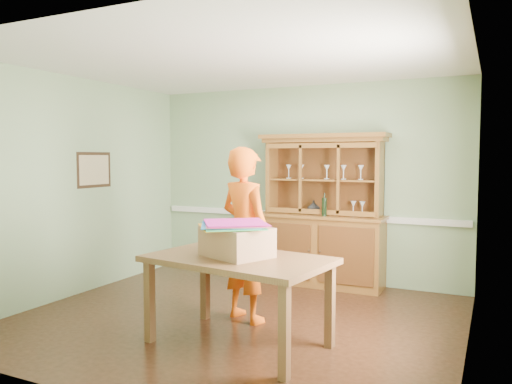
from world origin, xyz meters
The scene contains 14 objects.
floor centered at (0.00, 0.00, 0.00)m, with size 4.50×4.50×0.00m, color #462616.
ceiling centered at (0.00, 0.00, 2.70)m, with size 4.50×4.50×0.00m, color white.
wall_back centered at (0.00, 2.00, 1.35)m, with size 4.50×4.50×0.00m, color #88A77D.
wall_left centered at (-2.25, 0.00, 1.35)m, with size 4.00×4.00×0.00m, color #88A77D.
wall_right centered at (2.25, 0.00, 1.35)m, with size 4.00×4.00×0.00m, color #88A77D.
wall_front centered at (0.00, -2.00, 1.35)m, with size 4.50×4.50×0.00m, color #88A77D.
chair_rail centered at (0.00, 1.98, 0.90)m, with size 4.41×0.05×0.08m, color white.
framed_map centered at (-2.23, 0.30, 1.55)m, with size 0.03×0.60×0.46m.
window_panel centered at (2.23, -0.30, 1.50)m, with size 0.03×0.96×1.36m.
china_hutch centered at (0.35, 1.77, 0.71)m, with size 1.72×0.57×2.02m.
dining_table centered at (0.36, -0.64, 0.72)m, with size 1.75×1.20×0.81m.
cardboard_box centered at (0.33, -0.62, 0.95)m, with size 0.57×0.46×0.27m, color #9C7350.
kite_stack centered at (0.31, -0.66, 1.11)m, with size 0.73×0.73×0.05m.
person centered at (0.09, 0.02, 0.91)m, with size 0.66×0.44×1.82m, color #FF6110.
Camera 1 is at (2.44, -4.59, 1.71)m, focal length 35.00 mm.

